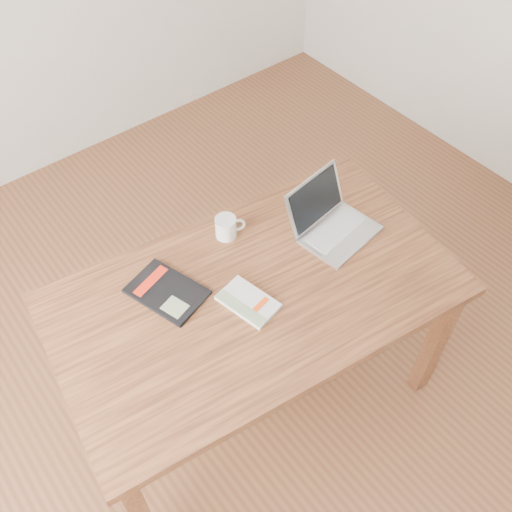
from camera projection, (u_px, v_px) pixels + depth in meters
room at (253, 155)px, 1.55m from camera, size 4.04×4.04×2.70m
desk at (256, 306)px, 2.08m from camera, size 1.52×1.00×0.75m
white_guidebook at (248, 302)px, 1.97m from camera, size 0.16×0.23×0.02m
black_guidebook at (167, 292)px, 2.00m from camera, size 0.25×0.30×0.01m
laptop at (331, 221)px, 2.17m from camera, size 0.32×0.31×0.19m
coffee_mug at (227, 227)px, 2.15m from camera, size 0.11×0.08×0.09m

